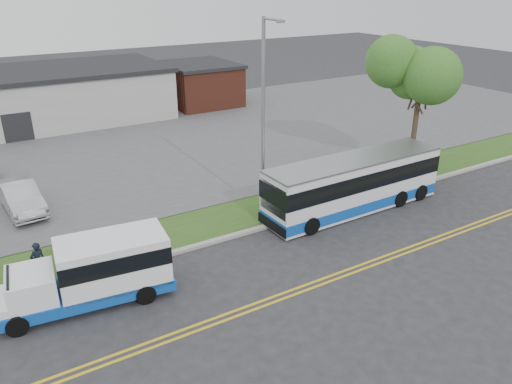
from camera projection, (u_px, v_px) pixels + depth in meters
ground at (239, 249)px, 22.29m from camera, size 140.00×140.00×0.00m
lane_line_north at (288, 291)px, 19.26m from camera, size 70.00×0.12×0.01m
lane_line_south at (292, 295)px, 19.03m from camera, size 70.00×0.12×0.01m
curb at (227, 237)px, 23.12m from camera, size 80.00×0.30×0.15m
verge at (210, 223)px, 24.54m from camera, size 80.00×3.30×0.10m
parking_lot at (122, 147)px, 35.61m from camera, size 80.00×25.00×0.10m
commercial_building at (6, 100)px, 39.74m from camera, size 25.40×10.40×4.35m
brick_wing at (200, 84)px, 46.92m from camera, size 6.30×7.30×3.90m
tree_east at (422, 71)px, 28.87m from camera, size 5.20×5.20×8.33m
streetlight_near at (264, 113)px, 23.79m from camera, size 0.35×1.53×9.50m
shuttle_bus at (96, 269)px, 18.30m from camera, size 6.57×2.78×2.45m
transit_bus at (354, 184)px, 25.60m from camera, size 10.16×2.57×2.81m
pedestrian at (38, 261)px, 19.60m from camera, size 0.69×0.57×1.62m
parked_car_a at (21, 197)px, 25.44m from camera, size 1.99×4.72×1.52m
grocery_bag_left at (34, 280)px, 19.52m from camera, size 0.32×0.32×0.32m
grocery_bag_right at (48, 270)px, 20.20m from camera, size 0.32×0.32×0.32m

